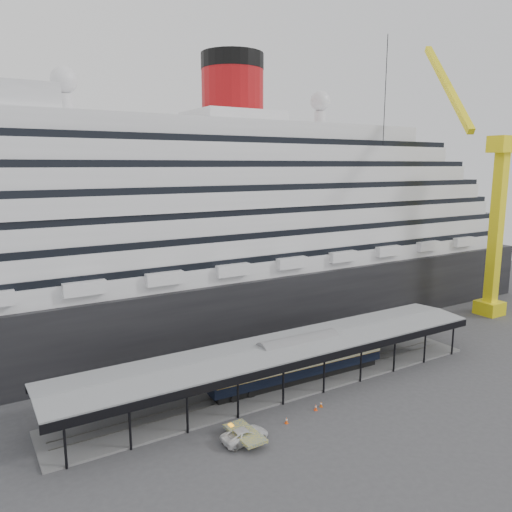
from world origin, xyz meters
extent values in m
plane|color=#3B3B3E|center=(0.00, 0.00, 0.00)|extent=(200.00, 200.00, 0.00)
cube|color=black|center=(0.00, 32.00, 5.00)|extent=(130.00, 30.00, 10.00)
cylinder|color=#A40D10|center=(8.00, 32.00, 37.40)|extent=(10.00, 10.00, 9.00)
cylinder|color=black|center=(8.00, 32.00, 42.65)|extent=(10.10, 10.10, 2.50)
sphere|color=silver|center=(-18.00, 32.00, 37.70)|extent=(3.60, 3.60, 3.60)
sphere|color=silver|center=(26.00, 32.00, 37.70)|extent=(3.60, 3.60, 3.60)
cube|color=slate|center=(0.00, 5.00, 0.12)|extent=(56.00, 8.00, 0.24)
cube|color=slate|center=(0.00, 4.28, 0.28)|extent=(54.00, 0.08, 0.10)
cube|color=slate|center=(0.00, 5.72, 0.28)|extent=(54.00, 0.08, 0.10)
cube|color=black|center=(0.00, 0.50, 4.45)|extent=(56.00, 0.18, 0.90)
cube|color=black|center=(0.00, 9.50, 4.45)|extent=(56.00, 0.18, 0.90)
cube|color=slate|center=(0.00, 5.00, 5.18)|extent=(56.00, 9.00, 0.24)
cube|color=yellow|center=(48.00, 10.00, 1.20)|extent=(4.00, 4.00, 2.40)
cube|color=yellow|center=(48.00, 10.00, 15.40)|extent=(1.80, 1.80, 26.00)
cube|color=yellow|center=(48.00, 10.00, 29.80)|extent=(5.00, 3.20, 2.80)
cube|color=yellow|center=(39.13, 15.12, 39.20)|extent=(11.42, 18.78, 16.80)
cylinder|color=black|center=(30.26, 20.24, 23.60)|extent=(0.12, 0.12, 47.21)
imported|color=silver|center=(-10.32, -3.42, 0.66)|extent=(4.79, 2.32, 1.31)
cube|color=black|center=(2.13, 5.00, 0.62)|extent=(23.05, 3.28, 0.77)
cube|color=black|center=(2.13, 5.00, 1.61)|extent=(24.16, 3.75, 1.20)
cube|color=beige|center=(2.13, 5.00, 2.92)|extent=(24.16, 3.79, 1.42)
cube|color=black|center=(2.13, 5.00, 3.85)|extent=(24.16, 3.75, 0.44)
cube|color=#F24E0D|center=(-4.95, -2.72, 0.01)|extent=(0.38, 0.38, 0.03)
cone|color=#F24E0D|center=(-4.95, -2.72, 0.35)|extent=(0.32, 0.32, 0.67)
cylinder|color=white|center=(-4.95, -2.72, 0.42)|extent=(0.21, 0.21, 0.13)
cube|color=#FB420D|center=(-0.60, -2.06, 0.01)|extent=(0.43, 0.43, 0.03)
cone|color=#FB420D|center=(-0.60, -2.06, 0.36)|extent=(0.36, 0.36, 0.68)
cylinder|color=white|center=(-0.60, -2.06, 0.42)|extent=(0.22, 0.22, 0.13)
cube|color=#D1520B|center=(0.38, -1.77, 0.01)|extent=(0.41, 0.41, 0.03)
cone|color=#D1520B|center=(0.38, -1.77, 0.34)|extent=(0.34, 0.34, 0.64)
cylinder|color=white|center=(0.38, -1.77, 0.40)|extent=(0.20, 0.20, 0.12)
camera|label=1|loc=(-32.41, -41.86, 26.44)|focal=35.00mm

